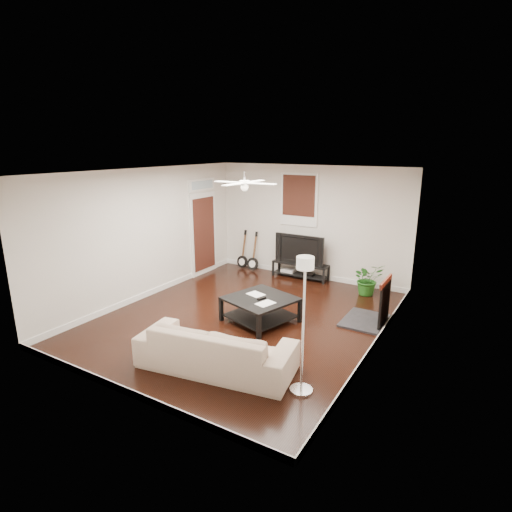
% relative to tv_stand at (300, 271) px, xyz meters
% --- Properties ---
extents(room, '(5.01, 6.01, 2.81)m').
position_rel_tv_stand_xyz_m(room, '(0.12, -2.78, 1.20)').
color(room, black).
rests_on(room, ground).
extents(brick_accent, '(0.02, 2.20, 2.80)m').
position_rel_tv_stand_xyz_m(brick_accent, '(2.61, -1.78, 1.20)').
color(brick_accent, brown).
rests_on(brick_accent, floor).
extents(fireplace, '(0.80, 1.10, 0.92)m').
position_rel_tv_stand_xyz_m(fireplace, '(2.32, -1.78, 0.26)').
color(fireplace, black).
rests_on(fireplace, floor).
extents(window_back, '(1.00, 0.06, 1.30)m').
position_rel_tv_stand_xyz_m(window_back, '(-0.18, 0.19, 1.75)').
color(window_back, black).
rests_on(window_back, wall_back).
extents(door_left, '(0.08, 1.00, 2.50)m').
position_rel_tv_stand_xyz_m(door_left, '(-2.34, -0.88, 1.05)').
color(door_left, white).
rests_on(door_left, wall_left).
extents(tv_stand, '(1.43, 0.38, 0.40)m').
position_rel_tv_stand_xyz_m(tv_stand, '(0.00, 0.00, 0.00)').
color(tv_stand, black).
rests_on(tv_stand, floor).
extents(tv, '(1.28, 0.17, 0.74)m').
position_rel_tv_stand_xyz_m(tv, '(0.00, 0.02, 0.57)').
color(tv, black).
rests_on(tv, tv_stand).
extents(coffee_table, '(1.41, 1.41, 0.47)m').
position_rel_tv_stand_xyz_m(coffee_table, '(0.45, -2.77, 0.04)').
color(coffee_table, black).
rests_on(coffee_table, floor).
extents(sofa, '(2.47, 1.29, 0.68)m').
position_rel_tv_stand_xyz_m(sofa, '(0.74, -4.59, 0.14)').
color(sofa, tan).
rests_on(sofa, floor).
extents(floor_lamp, '(0.36, 0.36, 1.92)m').
position_rel_tv_stand_xyz_m(floor_lamp, '(2.09, -4.49, 0.76)').
color(floor_lamp, white).
rests_on(floor_lamp, floor).
extents(potted_plant, '(0.87, 0.87, 0.73)m').
position_rel_tv_stand_xyz_m(potted_plant, '(1.78, -0.30, 0.17)').
color(potted_plant, '#20601B').
rests_on(potted_plant, floor).
extents(guitar_left, '(0.34, 0.25, 1.05)m').
position_rel_tv_stand_xyz_m(guitar_left, '(-1.72, -0.03, 0.33)').
color(guitar_left, black).
rests_on(guitar_left, floor).
extents(guitar_right, '(0.33, 0.24, 1.05)m').
position_rel_tv_stand_xyz_m(guitar_right, '(-1.37, -0.06, 0.33)').
color(guitar_right, black).
rests_on(guitar_right, floor).
extents(ceiling_fan, '(1.24, 1.24, 0.32)m').
position_rel_tv_stand_xyz_m(ceiling_fan, '(0.12, -2.78, 2.40)').
color(ceiling_fan, white).
rests_on(ceiling_fan, ceiling).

